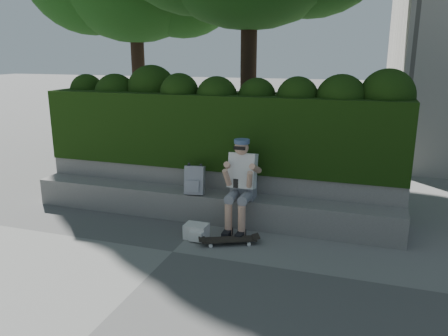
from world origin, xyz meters
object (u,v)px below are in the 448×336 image
(backpack_plaid, at_px, (195,180))
(person, at_px, (241,181))
(backpack_ground, at_px, (196,231))
(skateboard, at_px, (229,240))

(backpack_plaid, bearing_deg, person, -15.87)
(backpack_plaid, xyz_separation_m, backpack_ground, (0.27, -0.63, -0.57))
(backpack_ground, bearing_deg, person, 47.76)
(person, distance_m, backpack_plaid, 0.79)
(person, relative_size, skateboard, 1.79)
(skateboard, relative_size, backpack_ground, 2.35)
(skateboard, distance_m, backpack_ground, 0.52)
(person, xyz_separation_m, skateboard, (0.00, -0.60, -0.69))
(person, relative_size, backpack_ground, 4.20)
(person, height_order, skateboard, person)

